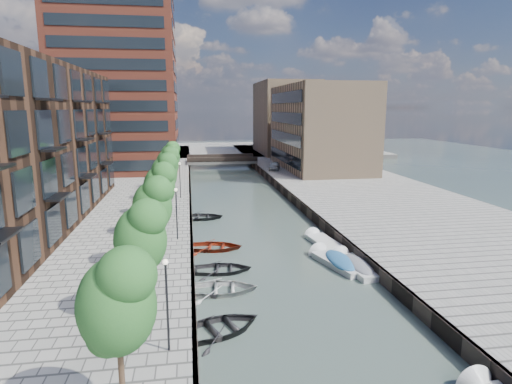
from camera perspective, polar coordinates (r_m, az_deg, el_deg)
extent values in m
plane|color=#38473F|center=(50.74, -1.82, -1.64)|extent=(300.00, 300.00, 0.00)
cube|color=gray|center=(54.91, 14.98, -0.50)|extent=(20.00, 140.00, 1.00)
cube|color=#332823|center=(50.26, -8.74, -1.31)|extent=(0.25, 140.00, 1.00)
cube|color=#332823|center=(51.72, 4.90, -0.86)|extent=(0.25, 140.00, 1.00)
cube|color=gray|center=(109.80, -5.75, 5.50)|extent=(80.00, 40.00, 1.00)
cube|color=black|center=(41.62, -28.56, 5.35)|extent=(8.00, 38.00, 14.00)
cube|color=brown|center=(75.05, -17.85, 14.28)|extent=(18.00, 18.00, 30.00)
cube|color=#A08162|center=(74.53, 8.41, 8.56)|extent=(12.00, 25.00, 14.00)
cube|color=#A08162|center=(99.61, 3.93, 9.85)|extent=(12.00, 20.00, 16.00)
cube|color=gray|center=(81.94, -4.62, 4.16)|extent=(13.00, 6.00, 0.60)
cube|color=#332823|center=(79.09, -4.47, 4.35)|extent=(13.00, 0.40, 0.80)
cube|color=#332823|center=(84.64, -4.78, 4.79)|extent=(13.00, 0.40, 0.80)
cylinder|color=#382619|center=(15.88, -17.46, -22.39)|extent=(0.20, 0.20, 3.20)
ellipsoid|color=#1F5320|center=(14.58, -18.10, -13.39)|extent=(2.50, 2.50, 3.25)
cylinder|color=#382619|center=(22.01, -14.81, -12.35)|extent=(0.20, 0.20, 3.20)
ellipsoid|color=#1F5320|center=(21.09, -15.17, -5.54)|extent=(2.50, 2.50, 3.25)
cylinder|color=#382619|center=(28.55, -13.43, -6.78)|extent=(0.20, 0.20, 3.20)
ellipsoid|color=#1F5320|center=(27.84, -13.68, -1.43)|extent=(2.50, 2.50, 3.25)
cylinder|color=#382619|center=(35.26, -12.59, -3.30)|extent=(0.20, 0.20, 3.20)
ellipsoid|color=#1F5320|center=(34.70, -12.78, 1.06)|extent=(2.50, 2.50, 3.25)
cylinder|color=#382619|center=(42.07, -12.02, -0.94)|extent=(0.20, 0.20, 3.20)
ellipsoid|color=#1F5320|center=(41.60, -12.17, 2.73)|extent=(2.50, 2.50, 3.25)
cylinder|color=#382619|center=(48.93, -11.62, 0.76)|extent=(0.20, 0.20, 3.20)
ellipsoid|color=#1F5320|center=(48.52, -11.74, 3.93)|extent=(2.50, 2.50, 3.25)
cylinder|color=#382619|center=(55.83, -11.31, 2.04)|extent=(0.20, 0.20, 3.20)
ellipsoid|color=#1F5320|center=(55.47, -11.42, 4.82)|extent=(2.50, 2.50, 3.25)
cylinder|color=black|center=(19.02, -11.75, -14.78)|extent=(0.10, 0.10, 4.00)
sphere|color=#FFF2CC|center=(18.24, -12.00, -9.12)|extent=(0.24, 0.24, 0.24)
cylinder|color=black|center=(34.13, -10.54, -3.01)|extent=(0.10, 0.10, 4.00)
sphere|color=#FFF2CC|center=(33.70, -10.66, 0.29)|extent=(0.24, 0.24, 0.24)
cylinder|color=black|center=(49.80, -10.09, 1.47)|extent=(0.10, 0.10, 4.00)
sphere|color=#FFF2CC|center=(49.51, -10.17, 3.75)|extent=(0.24, 0.24, 0.24)
imported|color=black|center=(23.00, -4.98, -18.15)|extent=(5.60, 4.85, 0.97)
imported|color=#242326|center=(30.41, -4.68, -10.58)|extent=(4.51, 3.36, 0.89)
imported|color=maroon|center=(34.99, -5.70, -7.64)|extent=(5.09, 4.01, 0.96)
imported|color=#AEADAC|center=(27.29, -4.75, -13.21)|extent=(4.90, 3.65, 0.97)
imported|color=black|center=(44.41, -7.36, -3.59)|extent=(4.73, 3.49, 0.95)
cube|color=silver|center=(36.31, 9.17, -6.95)|extent=(2.15, 4.42, 0.60)
cube|color=silver|center=(36.21, 9.18, -6.46)|extent=(2.24, 4.52, 0.09)
cone|color=silver|center=(38.11, 7.76, -5.95)|extent=(1.67, 1.04, 1.57)
cube|color=silver|center=(31.86, 11.13, -9.62)|extent=(3.04, 5.09, 0.68)
cube|color=silver|center=(31.73, 11.16, -9.01)|extent=(3.14, 5.21, 0.10)
cone|color=silver|center=(33.67, 8.71, -8.29)|extent=(1.96, 1.39, 1.77)
ellipsoid|color=#1D5387|center=(31.72, 11.16, -8.92)|extent=(2.82, 4.66, 0.58)
cube|color=beige|center=(31.41, 13.39, -10.04)|extent=(2.26, 4.76, 0.65)
cube|color=beige|center=(31.28, 13.42, -9.44)|extent=(2.35, 4.87, 0.10)
cone|color=beige|center=(33.27, 11.44, -8.64)|extent=(1.79, 1.10, 1.69)
ellipsoid|color=slate|center=(31.27, 13.43, -9.35)|extent=(2.11, 4.35, 0.56)
imported|color=#B7BCBC|center=(71.93, 2.48, 3.53)|extent=(2.75, 4.37, 1.39)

